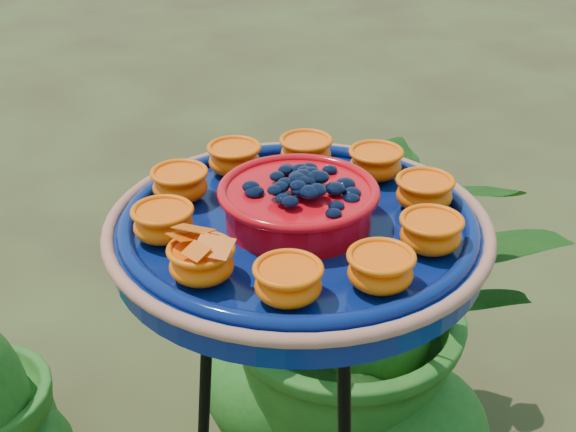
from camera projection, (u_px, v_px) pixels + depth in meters
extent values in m
torus|color=black|center=(298.00, 259.00, 0.97)|extent=(0.33, 0.33, 0.02)
cylinder|color=#071651|center=(298.00, 237.00, 0.96)|extent=(0.58, 0.58, 0.04)
torus|color=#AE604E|center=(298.00, 224.00, 0.95)|extent=(0.46, 0.46, 0.02)
torus|color=#071651|center=(298.00, 221.00, 0.95)|extent=(0.42, 0.42, 0.02)
cylinder|color=red|center=(298.00, 207.00, 0.94)|extent=(0.23, 0.23, 0.04)
torus|color=red|center=(298.00, 191.00, 0.93)|extent=(0.19, 0.19, 0.01)
ellipsoid|color=black|center=(298.00, 186.00, 0.92)|extent=(0.15, 0.15, 0.03)
ellipsoid|color=#FF5302|center=(430.00, 236.00, 0.89)|extent=(0.07, 0.07, 0.03)
cylinder|color=#FF6F05|center=(432.00, 223.00, 0.88)|extent=(0.06, 0.06, 0.01)
ellipsoid|color=#FF5302|center=(424.00, 195.00, 0.97)|extent=(0.07, 0.07, 0.03)
cylinder|color=#FF6F05|center=(425.00, 183.00, 0.96)|extent=(0.06, 0.06, 0.01)
ellipsoid|color=#FF5302|center=(375.00, 166.00, 1.04)|extent=(0.07, 0.07, 0.03)
cylinder|color=#FF6F05|center=(376.00, 154.00, 1.03)|extent=(0.06, 0.06, 0.01)
ellipsoid|color=#FF5302|center=(306.00, 154.00, 1.08)|extent=(0.07, 0.07, 0.03)
cylinder|color=#FF6F05|center=(306.00, 142.00, 1.07)|extent=(0.06, 0.06, 0.01)
ellipsoid|color=#FF5302|center=(235.00, 161.00, 1.06)|extent=(0.07, 0.07, 0.03)
cylinder|color=#FF6F05|center=(234.00, 149.00, 1.05)|extent=(0.06, 0.06, 0.01)
ellipsoid|color=#FF5302|center=(180.00, 187.00, 0.99)|extent=(0.07, 0.07, 0.03)
cylinder|color=#FF6F05|center=(179.00, 175.00, 0.98)|extent=(0.06, 0.06, 0.01)
ellipsoid|color=#FF5302|center=(164.00, 226.00, 0.91)|extent=(0.07, 0.07, 0.03)
cylinder|color=#FF6F05|center=(162.00, 213.00, 0.90)|extent=(0.06, 0.06, 0.01)
ellipsoid|color=#FF5302|center=(202.00, 266.00, 0.83)|extent=(0.07, 0.07, 0.03)
cylinder|color=#FF6F05|center=(201.00, 252.00, 0.83)|extent=(0.06, 0.06, 0.01)
ellipsoid|color=#FF5302|center=(288.00, 286.00, 0.80)|extent=(0.07, 0.07, 0.03)
cylinder|color=#FF6F05|center=(288.00, 271.00, 0.79)|extent=(0.06, 0.06, 0.01)
ellipsoid|color=#FF5302|center=(380.00, 273.00, 0.82)|extent=(0.07, 0.07, 0.03)
cylinder|color=#FF6F05|center=(381.00, 259.00, 0.81)|extent=(0.06, 0.06, 0.01)
cylinder|color=black|center=(200.00, 243.00, 0.82)|extent=(0.02, 0.02, 0.00)
cube|color=#FF5F05|center=(194.00, 229.00, 0.84)|extent=(0.05, 0.05, 0.01)
cube|color=#FF5F05|center=(214.00, 247.00, 0.80)|extent=(0.05, 0.05, 0.01)
imported|color=#194F15|center=(367.00, 286.00, 1.67)|extent=(1.02, 0.98, 0.87)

